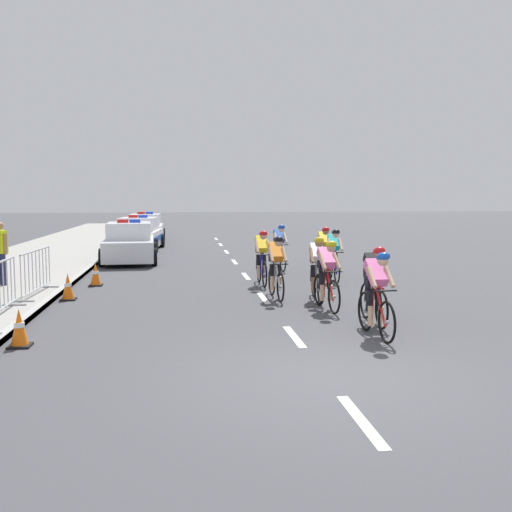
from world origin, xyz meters
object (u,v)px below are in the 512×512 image
Objects in this scene: cyclist_lead at (377,293)px; cyclist_fifth at (276,266)px; police_car_second at (139,235)px; cyclist_seventh at (334,254)px; cyclist_fourth at (317,267)px; cyclist_sixth at (262,257)px; police_car_third at (146,229)px; traffic_cone_far at (19,328)px; spectator_closest at (0,249)px; cyclist_ninth at (279,247)px; traffic_cone_mid at (96,275)px; crowd_barrier_middle at (0,289)px; cyclist_second at (374,284)px; traffic_cone_near at (68,287)px; cyclist_third at (327,274)px; police_car_nearest at (129,244)px; crowd_barrier_rear at (36,272)px; cyclist_eighth at (324,251)px.

cyclist_fifth is (-1.13, 4.08, 0.00)m from cyclist_lead.
police_car_second reaches higher than cyclist_fifth.
cyclist_fourth is at bearing -111.34° from cyclist_seventh.
cyclist_fourth and cyclist_seventh have the same top height.
cyclist_fifth and cyclist_sixth have the same top height.
traffic_cone_far is (-0.73, -22.86, -0.37)m from police_car_third.
cyclist_ninth is at bearing 21.66° from spectator_closest.
cyclist_lead is at bearing -49.60° from traffic_cone_mid.
crowd_barrier_middle is at bearing -166.90° from cyclist_fourth.
cyclist_ninth is (-0.47, 8.44, 0.00)m from cyclist_second.
cyclist_second is 0.39× the size of police_car_third.
traffic_cone_near is 1.00× the size of traffic_cone_mid.
cyclist_third and cyclist_seventh have the same top height.
traffic_cone_mid is (-0.43, -10.91, -0.37)m from police_car_second.
traffic_cone_near is (-7.04, -2.25, -0.48)m from cyclist_seventh.
cyclist_fifth is 19.27m from police_car_third.
cyclist_fifth is 0.38× the size of police_car_nearest.
police_car_nearest is at bearing 116.01° from cyclist_fifth.
police_car_third is at bearing 85.17° from crowd_barrier_rear.
spectator_closest is (-2.79, -16.54, 0.40)m from police_car_third.
cyclist_eighth is 16.17m from police_car_third.
crowd_barrier_rear is 0.87m from traffic_cone_near.
cyclist_ninth is at bearing 47.19° from crowd_barrier_middle.
cyclist_fourth is at bearing -7.33° from traffic_cone_near.
spectator_closest is at bearing -177.42° from cyclist_seventh.
police_car_nearest is 1.93× the size of crowd_barrier_middle.
cyclist_seventh is at bearing -60.02° from police_car_second.
traffic_cone_far is (0.80, -4.71, -0.34)m from crowd_barrier_rear.
cyclist_third and cyclist_ninth have the same top height.
cyclist_fourth is at bearing 93.09° from cyclist_lead.
cyclist_third is 1.00× the size of cyclist_sixth.
cyclist_second is 6.44m from traffic_cone_far.
cyclist_third is at bearing -76.06° from police_car_third.
police_car_third reaches higher than cyclist_seventh.
cyclist_second is at bearing -86.80° from cyclist_ninth.
cyclist_second is at bearing -96.70° from cyclist_seventh.
cyclist_ninth reaches higher than traffic_cone_far.
cyclist_lead is at bearing -67.23° from police_car_nearest.
police_car_second is at bearing 86.69° from traffic_cone_near.
cyclist_sixth is 7.97m from traffic_cone_far.
cyclist_sixth is (-1.48, 5.27, 0.00)m from cyclist_second.
traffic_cone_far is (0.03, -4.47, 0.00)m from traffic_cone_near.
crowd_barrier_middle is at bearing 171.18° from cyclist_second.
crowd_barrier_rear is 3.63× the size of traffic_cone_mid.
traffic_cone_far is (-0.73, -12.61, -0.37)m from police_car_nearest.
crowd_barrier_middle is (-6.75, -1.57, -0.14)m from cyclist_fourth.
crowd_barrier_rear is at bearing 87.64° from crowd_barrier_middle.
cyclist_ninth is 6.24m from traffic_cone_mid.
spectator_closest is (-7.84, 3.80, 0.30)m from cyclist_third.
traffic_cone_mid is (-4.56, 0.41, -0.48)m from cyclist_sixth.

